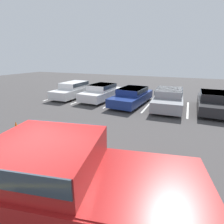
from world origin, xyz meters
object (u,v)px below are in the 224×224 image
object	(u,v)px
parked_sedan_b	(102,92)
wheel_stop_curb	(164,98)
parked_sedan_c	(132,95)
parked_sedan_a	(74,89)
pickup_truck	(62,181)
parked_sedan_e	(214,101)
parked_sedan_d	(168,98)
traffic_cone	(17,129)

from	to	relation	value
parked_sedan_b	wheel_stop_curb	world-z (taller)	parked_sedan_b
parked_sedan_c	parked_sedan_b	bearing A→B (deg)	-92.69
parked_sedan_a	wheel_stop_curb	xyz separation A→B (m)	(7.37, 2.44, -0.62)
pickup_truck	parked_sedan_b	world-z (taller)	pickup_truck
pickup_truck	wheel_stop_curb	size ratio (longest dim) A/B	3.61
parked_sedan_b	parked_sedan_e	world-z (taller)	parked_sedan_b
parked_sedan_b	parked_sedan_d	xyz separation A→B (m)	(5.28, -0.23, 0.01)
parked_sedan_c	parked_sedan_e	distance (m)	5.36
parked_sedan_a	traffic_cone	bearing A→B (deg)	16.43
parked_sedan_b	wheel_stop_curb	size ratio (longest dim) A/B	2.61
parked_sedan_d	parked_sedan_e	xyz separation A→B (m)	(2.77, 0.22, -0.02)
wheel_stop_curb	parked_sedan_d	bearing A→B (deg)	-77.07
parked_sedan_e	pickup_truck	bearing A→B (deg)	-19.13
parked_sedan_a	wheel_stop_curb	size ratio (longest dim) A/B	2.74
parked_sedan_a	parked_sedan_b	bearing A→B (deg)	89.46
pickup_truck	parked_sedan_b	size ratio (longest dim) A/B	1.38
parked_sedan_a	traffic_cone	world-z (taller)	parked_sedan_a
parked_sedan_a	traffic_cone	xyz separation A→B (m)	(2.25, -7.66, -0.39)
parked_sedan_e	parked_sedan_d	bearing A→B (deg)	-83.94
pickup_truck	parked_sedan_a	world-z (taller)	pickup_truck
parked_sedan_b	parked_sedan_d	bearing A→B (deg)	91.18
pickup_truck	parked_sedan_c	distance (m)	10.02
traffic_cone	parked_sedan_a	bearing A→B (deg)	106.39
parked_sedan_a	parked_sedan_c	distance (m)	5.43
parked_sedan_d	traffic_cone	size ratio (longest dim) A/B	7.51
wheel_stop_curb	pickup_truck	bearing A→B (deg)	-92.11
parked_sedan_c	wheel_stop_curb	world-z (taller)	parked_sedan_c
pickup_truck	traffic_cone	size ratio (longest dim) A/B	9.42
wheel_stop_curb	parked_sedan_a	bearing A→B (deg)	-161.73
parked_sedan_a	traffic_cone	distance (m)	7.99
parked_sedan_d	wheel_stop_curb	bearing A→B (deg)	-169.48
parked_sedan_a	parked_sedan_e	size ratio (longest dim) A/B	1.03
parked_sedan_c	parked_sedan_d	distance (m)	2.58
parked_sedan_e	wheel_stop_curb	distance (m)	4.23
parked_sedan_b	wheel_stop_curb	distance (m)	5.31
pickup_truck	parked_sedan_e	xyz separation A→B (m)	(3.85, 10.24, -0.25)
parked_sedan_d	wheel_stop_curb	xyz separation A→B (m)	(-0.62, 2.69, -0.62)
parked_sedan_b	parked_sedan_e	bearing A→B (deg)	93.60
parked_sedan_a	wheel_stop_curb	world-z (taller)	parked_sedan_a
pickup_truck	parked_sedan_d	bearing A→B (deg)	72.35
parked_sedan_b	traffic_cone	size ratio (longest dim) A/B	6.82
parked_sedan_c	parked_sedan_d	bearing A→B (deg)	97.14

